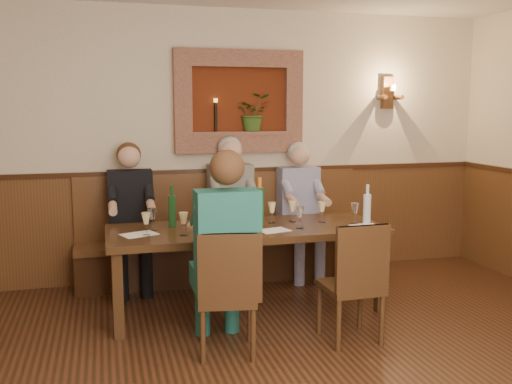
# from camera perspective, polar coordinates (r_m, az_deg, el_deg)

# --- Properties ---
(room_shell) EXTENTS (6.04, 6.04, 2.82)m
(room_shell) POSITION_cam_1_polar(r_m,az_deg,el_deg) (3.13, 7.42, 10.23)
(room_shell) COLOR beige
(room_shell) RESTS_ON ground
(wainscoting) EXTENTS (6.02, 6.02, 1.15)m
(wainscoting) POSITION_cam_1_polar(r_m,az_deg,el_deg) (3.35, 6.99, -12.59)
(wainscoting) COLOR #533317
(wainscoting) RESTS_ON ground
(wall_niche) EXTENTS (1.36, 0.30, 1.06)m
(wall_niche) POSITION_cam_1_polar(r_m,az_deg,el_deg) (6.01, -1.31, 8.61)
(wall_niche) COLOR #5C210D
(wall_niche) RESTS_ON ground
(wall_sconce) EXTENTS (0.25, 0.20, 0.35)m
(wall_sconce) POSITION_cam_1_polar(r_m,az_deg,el_deg) (6.60, 13.05, 9.57)
(wall_sconce) COLOR #533317
(wall_sconce) RESTS_ON ground
(dining_table) EXTENTS (2.40, 0.90, 0.75)m
(dining_table) POSITION_cam_1_polar(r_m,az_deg,el_deg) (5.02, -0.96, -4.36)
(dining_table) COLOR black
(dining_table) RESTS_ON ground
(bench) EXTENTS (3.00, 0.45, 1.11)m
(bench) POSITION_cam_1_polar(r_m,az_deg,el_deg) (5.99, -3.16, -5.67)
(bench) COLOR #381E0F
(bench) RESTS_ON ground
(chair_near_left) EXTENTS (0.48, 0.48, 0.94)m
(chair_near_left) POSITION_cam_1_polar(r_m,az_deg,el_deg) (4.25, -2.89, -12.46)
(chair_near_left) COLOR black
(chair_near_left) RESTS_ON ground
(chair_near_right) EXTENTS (0.43, 0.43, 0.94)m
(chair_near_right) POSITION_cam_1_polar(r_m,az_deg,el_deg) (4.52, 9.51, -11.22)
(chair_near_right) COLOR black
(chair_near_right) RESTS_ON ground
(person_bench_left) EXTENTS (0.43, 0.53, 1.45)m
(person_bench_left) POSITION_cam_1_polar(r_m,az_deg,el_deg) (5.71, -12.33, -3.73)
(person_bench_left) COLOR black
(person_bench_left) RESTS_ON ground
(person_bench_mid) EXTENTS (0.45, 0.55, 1.50)m
(person_bench_mid) POSITION_cam_1_polar(r_m,az_deg,el_deg) (5.84, -2.36, -3.07)
(person_bench_mid) COLOR #5C5854
(person_bench_mid) RESTS_ON ground
(person_bench_right) EXTENTS (0.42, 0.52, 1.43)m
(person_bench_right) POSITION_cam_1_polar(r_m,az_deg,el_deg) (6.05, 4.50, -2.98)
(person_bench_right) COLOR navy
(person_bench_right) RESTS_ON ground
(person_chair_front) EXTENTS (0.45, 0.55, 1.50)m
(person_chair_front) POSITION_cam_1_polar(r_m,az_deg,el_deg) (4.22, -3.14, -7.57)
(person_chair_front) COLOR #19515A
(person_chair_front) RESTS_ON ground
(spittoon_bucket) EXTENTS (0.29, 0.29, 0.28)m
(spittoon_bucket) POSITION_cam_1_polar(r_m,az_deg,el_deg) (4.94, -1.61, -2.02)
(spittoon_bucket) COLOR red
(spittoon_bucket) RESTS_ON dining_table
(wine_bottle_green_a) EXTENTS (0.09, 0.09, 0.43)m
(wine_bottle_green_a) POSITION_cam_1_polar(r_m,az_deg,el_deg) (5.06, 0.37, -1.34)
(wine_bottle_green_a) COLOR #19471E
(wine_bottle_green_a) RESTS_ON dining_table
(wine_bottle_green_b) EXTENTS (0.08, 0.08, 0.37)m
(wine_bottle_green_b) POSITION_cam_1_polar(r_m,az_deg,el_deg) (5.05, -8.39, -1.79)
(wine_bottle_green_b) COLOR #19471E
(wine_bottle_green_b) RESTS_ON dining_table
(water_bottle) EXTENTS (0.09, 0.09, 0.37)m
(water_bottle) POSITION_cam_1_polar(r_m,az_deg,el_deg) (5.15, 11.04, -1.66)
(water_bottle) COLOR silver
(water_bottle) RESTS_ON dining_table
(tasting_sheet_a) EXTENTS (0.33, 0.29, 0.00)m
(tasting_sheet_a) POSITION_cam_1_polar(r_m,az_deg,el_deg) (4.81, -11.60, -4.16)
(tasting_sheet_a) COLOR white
(tasting_sheet_a) RESTS_ON dining_table
(tasting_sheet_b) EXTENTS (0.30, 0.24, 0.00)m
(tasting_sheet_b) POSITION_cam_1_polar(r_m,az_deg,el_deg) (4.87, 1.78, -3.85)
(tasting_sheet_b) COLOR white
(tasting_sheet_b) RESTS_ON dining_table
(tasting_sheet_c) EXTENTS (0.27, 0.22, 0.00)m
(tasting_sheet_c) POSITION_cam_1_polar(r_m,az_deg,el_deg) (5.15, 10.86, -3.32)
(tasting_sheet_c) COLOR white
(tasting_sheet_c) RESTS_ON dining_table
(tasting_sheet_d) EXTENTS (0.31, 0.23, 0.00)m
(tasting_sheet_d) POSITION_cam_1_polar(r_m,az_deg,el_deg) (4.67, -4.20, -4.40)
(tasting_sheet_d) COLOR white
(tasting_sheet_d) RESTS_ON dining_table
(wine_glass_0) EXTENTS (0.08, 0.08, 0.19)m
(wine_glass_0) POSITION_cam_1_polar(r_m,az_deg,el_deg) (4.74, -10.92, -3.17)
(wine_glass_0) COLOR #FAE095
(wine_glass_0) RESTS_ON dining_table
(wine_glass_1) EXTENTS (0.08, 0.08, 0.19)m
(wine_glass_1) POSITION_cam_1_polar(r_m,az_deg,el_deg) (4.93, -10.33, -2.71)
(wine_glass_1) COLOR white
(wine_glass_1) RESTS_ON dining_table
(wine_glass_2) EXTENTS (0.08, 0.08, 0.19)m
(wine_glass_2) POSITION_cam_1_polar(r_m,az_deg,el_deg) (4.70, -7.25, -3.19)
(wine_glass_2) COLOR #FAE095
(wine_glass_2) RESTS_ON dining_table
(wine_glass_3) EXTENTS (0.08, 0.08, 0.19)m
(wine_glass_3) POSITION_cam_1_polar(r_m,az_deg,el_deg) (5.04, -4.96, -2.36)
(wine_glass_3) COLOR white
(wine_glass_3) RESTS_ON dining_table
(wine_glass_4) EXTENTS (0.08, 0.08, 0.19)m
(wine_glass_4) POSITION_cam_1_polar(r_m,az_deg,el_deg) (4.81, -0.78, -2.85)
(wine_glass_4) COLOR #FAE095
(wine_glass_4) RESTS_ON dining_table
(wine_glass_5) EXTENTS (0.08, 0.08, 0.19)m
(wine_glass_5) POSITION_cam_1_polar(r_m,az_deg,el_deg) (5.16, 1.60, -2.08)
(wine_glass_5) COLOR #FAE095
(wine_glass_5) RESTS_ON dining_table
(wine_glass_6) EXTENTS (0.08, 0.08, 0.19)m
(wine_glass_6) POSITION_cam_1_polar(r_m,az_deg,el_deg) (4.95, 4.42, -2.54)
(wine_glass_6) COLOR white
(wine_glass_6) RESTS_ON dining_table
(wine_glass_7) EXTENTS (0.08, 0.08, 0.19)m
(wine_glass_7) POSITION_cam_1_polar(r_m,az_deg,el_deg) (5.23, 6.62, -1.99)
(wine_glass_7) COLOR #FAE095
(wine_glass_7) RESTS_ON dining_table
(wine_glass_8) EXTENTS (0.08, 0.08, 0.19)m
(wine_glass_8) POSITION_cam_1_polar(r_m,az_deg,el_deg) (5.20, 9.85, -2.12)
(wine_glass_8) COLOR white
(wine_glass_8) RESTS_ON dining_table
(wine_glass_9) EXTENTS (0.08, 0.08, 0.19)m
(wine_glass_9) POSITION_cam_1_polar(r_m,az_deg,el_deg) (4.72, -1.79, -3.08)
(wine_glass_9) COLOR #FAE095
(wine_glass_9) RESTS_ON dining_table
(wine_glass_10) EXTENTS (0.08, 0.08, 0.19)m
(wine_glass_10) POSITION_cam_1_polar(r_m,az_deg,el_deg) (5.23, 3.66, -1.95)
(wine_glass_10) COLOR #FAE095
(wine_glass_10) RESTS_ON dining_table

